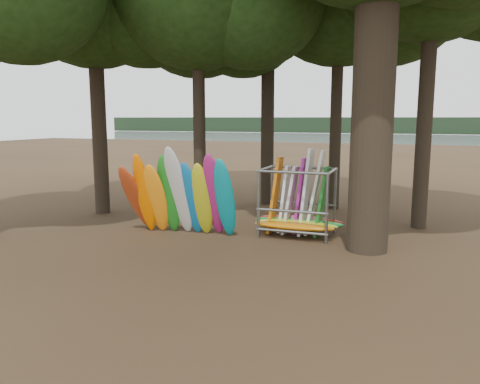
% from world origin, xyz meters
% --- Properties ---
extents(ground, '(120.00, 120.00, 0.00)m').
position_xyz_m(ground, '(0.00, 0.00, 0.00)').
color(ground, '#47331E').
rests_on(ground, ground).
extents(lake, '(160.00, 160.00, 0.00)m').
position_xyz_m(lake, '(0.00, 60.00, 0.00)').
color(lake, gray).
rests_on(lake, ground).
extents(far_shore, '(160.00, 4.00, 4.00)m').
position_xyz_m(far_shore, '(0.00, 110.00, 2.00)').
color(far_shore, black).
rests_on(far_shore, ground).
extents(kayak_row, '(3.84, 1.86, 3.08)m').
position_xyz_m(kayak_row, '(-1.29, 0.60, 1.30)').
color(kayak_row, '#B43C18').
rests_on(kayak_row, ground).
extents(storage_rack, '(3.03, 1.56, 2.87)m').
position_xyz_m(storage_rack, '(2.31, 1.89, 1.02)').
color(storage_rack, slate).
rests_on(storage_rack, ground).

